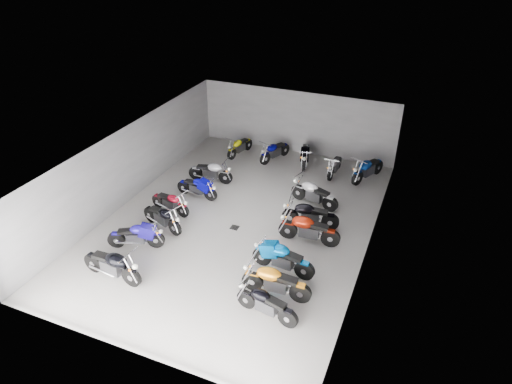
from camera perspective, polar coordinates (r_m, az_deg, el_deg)
ground at (r=18.15m, az=-2.03°, el=-3.64°), size 14.00×14.00×0.00m
wall_back at (r=23.22m, az=5.08°, el=8.68°), size 10.00×0.10×3.20m
wall_left at (r=19.69m, az=-15.53°, el=3.48°), size 0.10×14.00×3.20m
wall_right at (r=16.16m, az=14.28°, el=-2.62°), size 0.10×14.00×3.20m
ceiling at (r=16.56m, az=-2.23°, el=5.63°), size 10.00×14.00×0.04m
drain_grate at (r=17.77m, az=-2.69°, el=-4.45°), size 0.32×0.32×0.01m
motorcycle_left_a at (r=15.80m, az=-17.55°, el=-8.69°), size 2.33×0.50×1.02m
motorcycle_left_b at (r=17.03m, az=-14.72°, el=-5.30°), size 1.97×0.90×0.91m
motorcycle_left_c at (r=17.82m, az=-11.61°, el=-3.11°), size 2.02×0.75×0.91m
motorcycle_left_d at (r=18.77m, az=-10.64°, el=-1.26°), size 1.92×0.53×0.85m
motorcycle_left_e at (r=19.63m, az=-7.34°, el=0.59°), size 1.97×0.43×0.87m
motorcycle_left_f at (r=20.76m, az=-5.66°, el=2.54°), size 2.10×0.47×0.92m
motorcycle_right_a at (r=13.86m, az=1.26°, el=-13.76°), size 2.07×0.55×0.91m
motorcycle_right_b at (r=14.49m, az=2.42°, el=-11.14°), size 2.28×0.46×1.00m
motorcycle_right_c at (r=15.40m, az=3.30°, el=-8.26°), size 2.26×0.50×0.99m
motorcycle_right_d at (r=16.81m, az=6.56°, el=-4.65°), size 2.31×0.49×1.02m
motorcycle_right_e at (r=17.63m, az=6.70°, el=-2.89°), size 2.22×0.59×0.98m
motorcycle_right_f at (r=19.05m, az=7.24°, el=-0.20°), size 2.17×0.74×0.97m
motorcycle_back_b at (r=23.22m, az=-2.07°, el=5.74°), size 0.58×1.93×0.86m
motorcycle_back_c at (r=22.66m, az=2.33°, el=5.15°), size 0.88×1.97×0.91m
motorcycle_back_d at (r=22.36m, az=6.16°, el=4.70°), size 0.68×2.14×0.96m
motorcycle_back_e at (r=21.60m, az=9.80°, el=3.27°), size 0.39×1.92×0.84m
motorcycle_back_f at (r=21.43m, az=13.77°, el=2.83°), size 1.08×2.12×1.00m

